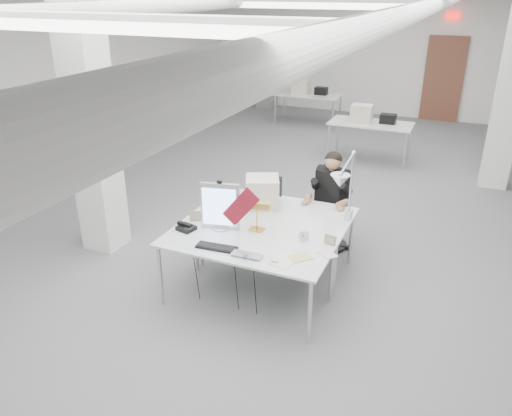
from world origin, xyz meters
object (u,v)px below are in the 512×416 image
(office_chair, at_px, (331,211))
(bankers_lamp, at_px, (257,214))
(desk_phone, at_px, (186,228))
(architect_lamp, at_px, (345,195))
(laptop, at_px, (245,257))
(monitor, at_px, (220,206))
(desk_main, at_px, (246,243))
(beige_monitor, at_px, (262,192))
(seated_person, at_px, (332,185))

(office_chair, bearing_deg, bankers_lamp, -90.26)
(desk_phone, height_order, architect_lamp, architect_lamp)
(laptop, relative_size, desk_phone, 1.73)
(monitor, bearing_deg, desk_phone, -163.83)
(monitor, bearing_deg, architect_lamp, 9.92)
(office_chair, relative_size, desk_phone, 5.69)
(desk_main, bearing_deg, beige_monitor, 102.45)
(desk_main, height_order, architect_lamp, architect_lamp)
(beige_monitor, bearing_deg, desk_main, -101.06)
(monitor, distance_m, bankers_lamp, 0.41)
(monitor, distance_m, beige_monitor, 0.77)
(office_chair, distance_m, monitor, 1.75)
(monitor, bearing_deg, beige_monitor, 62.51)
(monitor, height_order, architect_lamp, architect_lamp)
(desk_main, relative_size, office_chair, 1.74)
(seated_person, xyz_separation_m, desk_phone, (-1.20, -1.57, -0.12))
(desk_main, height_order, bankers_lamp, bankers_lamp)
(office_chair, xyz_separation_m, seated_person, (0.00, -0.05, 0.38))
(seated_person, relative_size, monitor, 1.68)
(desk_main, xyz_separation_m, seated_person, (0.48, 1.58, 0.16))
(desk_phone, bearing_deg, office_chair, 66.79)
(office_chair, relative_size, monitor, 1.94)
(seated_person, xyz_separation_m, beige_monitor, (-0.68, -0.64, 0.04))
(office_chair, height_order, seated_person, seated_person)
(desk_phone, bearing_deg, seated_person, 65.93)
(office_chair, xyz_separation_m, bankers_lamp, (-0.49, -1.32, 0.43))
(seated_person, bearing_deg, office_chair, 109.99)
(seated_person, distance_m, monitor, 1.64)
(seated_person, bearing_deg, monitor, -102.18)
(laptop, bearing_deg, architect_lamp, 52.46)
(seated_person, bearing_deg, beige_monitor, -116.72)
(desk_main, height_order, office_chair, office_chair)
(desk_main, distance_m, seated_person, 1.66)
(office_chair, relative_size, bankers_lamp, 2.73)
(seated_person, relative_size, laptop, 2.85)
(desk_main, relative_size, seated_person, 2.00)
(seated_person, bearing_deg, desk_main, -86.84)
(monitor, height_order, bankers_lamp, monitor)
(office_chair, height_order, bankers_lamp, bankers_lamp)
(monitor, height_order, laptop, monitor)
(desk_phone, distance_m, beige_monitor, 1.08)
(architect_lamp, bearing_deg, desk_main, -131.10)
(office_chair, xyz_separation_m, beige_monitor, (-0.68, -0.69, 0.42))
(office_chair, distance_m, architect_lamp, 1.17)
(office_chair, distance_m, laptop, 1.99)
(desk_main, bearing_deg, architect_lamp, 40.51)
(seated_person, height_order, bankers_lamp, seated_person)
(desk_main, relative_size, laptop, 5.71)
(beige_monitor, bearing_deg, monitor, -127.73)
(beige_monitor, relative_size, architect_lamp, 0.48)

